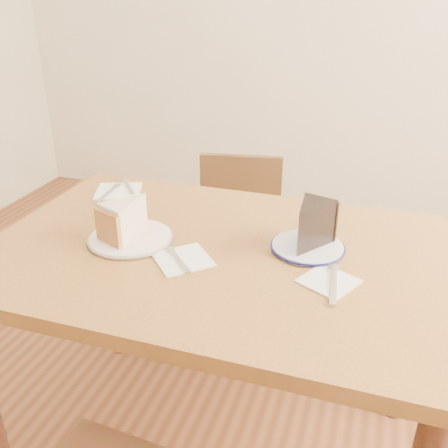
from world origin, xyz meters
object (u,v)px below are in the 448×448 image
carrot_cake (129,220)px  chocolate_cake (309,228)px  chair_far (236,248)px  table (216,280)px  plate_cream (131,238)px  plate_navy (308,247)px

carrot_cake → chocolate_cake: chocolate_cake is taller
chair_far → carrot_cake: carrot_cake is taller
table → plate_cream: plate_cream is taller
plate_cream → chocolate_cake: bearing=10.9°
carrot_cake → plate_cream: bearing=-35.5°
table → carrot_cake: bearing=-175.4°
carrot_cake → chair_far: bearing=101.3°
table → chocolate_cake: (0.23, 0.06, 0.16)m
chair_far → chocolate_cake: size_ratio=6.03×
chair_far → plate_navy: 0.70m
plate_navy → table: bearing=-162.9°
plate_cream → carrot_cake: 0.05m
plate_navy → carrot_cake: 0.48m
plate_navy → carrot_cake: carrot_cake is taller
chair_far → chocolate_cake: (0.35, -0.52, 0.39)m
chair_far → carrot_cake: (-0.12, -0.60, 0.38)m
chair_far → plate_cream: 0.70m
chocolate_cake → carrot_cake: bearing=25.3°
table → chair_far: bearing=101.3°
plate_navy → carrot_cake: (-0.47, -0.09, 0.05)m
table → plate_navy: 0.26m
chair_far → plate_navy: chair_far is taller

